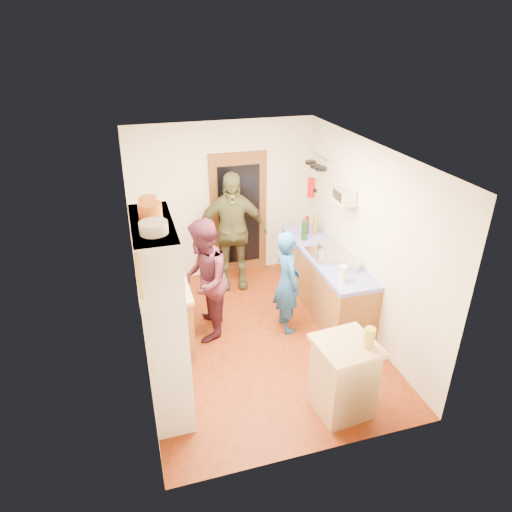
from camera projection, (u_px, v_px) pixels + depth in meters
name	position (u px, v px, depth m)	size (l,w,h in m)	color
floor	(258.00, 338.00, 6.35)	(3.00, 4.00, 0.02)	maroon
ceiling	(258.00, 150.00, 5.16)	(3.00, 4.00, 0.02)	silver
wall_back	(223.00, 201.00, 7.48)	(3.00, 0.02, 2.60)	silver
wall_front	(323.00, 351.00, 4.04)	(3.00, 0.02, 2.60)	silver
wall_left	(136.00, 270.00, 5.38)	(0.02, 4.00, 2.60)	silver
wall_right	(365.00, 240.00, 6.14)	(0.02, 4.00, 2.60)	silver
door_frame	(239.00, 215.00, 7.62)	(0.95, 0.06, 2.10)	brown
door_glass	(239.00, 216.00, 7.59)	(0.70, 0.02, 1.70)	black
hutch_body	(162.00, 318.00, 4.83)	(0.40, 1.20, 2.20)	silver
hutch_top_shelf	(152.00, 224.00, 4.35)	(0.40, 1.14, 0.04)	silver
plate_stack	(154.00, 228.00, 4.09)	(0.26, 0.26, 0.11)	white
orange_pot_a	(150.00, 212.00, 4.33)	(0.22, 0.22, 0.18)	orange
orange_pot_b	(148.00, 204.00, 4.55)	(0.18, 0.18, 0.16)	orange
left_counter_base	(165.00, 308.00, 6.23)	(0.60, 1.40, 0.85)	olive
left_counter_top	(162.00, 279.00, 6.03)	(0.64, 1.44, 0.05)	tan
toaster	(169.00, 288.00, 5.60)	(0.26, 0.17, 0.20)	white
kettle	(158.00, 277.00, 5.84)	(0.17, 0.17, 0.19)	white
orange_bowl	(165.00, 267.00, 6.20)	(0.18, 0.18, 0.08)	orange
chopping_board	(159.00, 258.00, 6.51)	(0.30, 0.22, 0.03)	tan
right_counter_base	(325.00, 282.00, 6.88)	(0.60, 2.20, 0.84)	olive
right_counter_top	(327.00, 255.00, 6.68)	(0.62, 2.22, 0.06)	#0B10B0
hob	(329.00, 254.00, 6.60)	(0.55, 0.58, 0.04)	silver
pot_on_hob	(324.00, 247.00, 6.61)	(0.20, 0.20, 0.13)	silver
bottle_a	(304.00, 230.00, 7.01)	(0.08, 0.08, 0.33)	#143F14
bottle_b	(307.00, 225.00, 7.24)	(0.07, 0.07, 0.28)	#591419
bottle_c	(316.00, 224.00, 7.22)	(0.08, 0.08, 0.32)	olive
paper_towel	(343.00, 274.00, 5.88)	(0.10, 0.10, 0.22)	white
mixing_bowl	(351.00, 266.00, 6.20)	(0.26, 0.26, 0.10)	silver
island_base	(343.00, 379.00, 4.97)	(0.55, 0.55, 0.86)	tan
island_top	(347.00, 346.00, 4.76)	(0.62, 0.62, 0.05)	tan
cutting_board	(340.00, 343.00, 4.78)	(0.35, 0.28, 0.02)	white
oil_jar	(369.00, 338.00, 4.66)	(0.11, 0.11, 0.23)	#AD9E2D
pan_rail	(320.00, 157.00, 7.09)	(0.02, 0.02, 0.65)	silver
pan_hang_a	(320.00, 168.00, 6.98)	(0.18, 0.18, 0.05)	black
pan_hang_b	(315.00, 166.00, 7.16)	(0.16, 0.16, 0.05)	black
pan_hang_c	(310.00, 162.00, 7.33)	(0.17, 0.17, 0.05)	black
wall_shelf	(344.00, 202.00, 6.31)	(0.26, 0.42, 0.03)	tan
radio	(344.00, 195.00, 6.27)	(0.22, 0.30, 0.15)	silver
ext_bracket	(314.00, 190.00, 7.51)	(0.06, 0.10, 0.04)	black
fire_extinguisher	(311.00, 188.00, 7.48)	(0.11, 0.11, 0.32)	red
picture_frame	(139.00, 276.00, 3.72)	(0.03, 0.25, 0.30)	gold
person_hob	(290.00, 282.00, 6.21)	(0.54, 0.36, 1.49)	#1B4B8C
person_left	(206.00, 279.00, 6.08)	(0.83, 0.65, 1.71)	#401724
person_back	(232.00, 231.00, 7.20)	(1.14, 0.47, 1.94)	#424226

